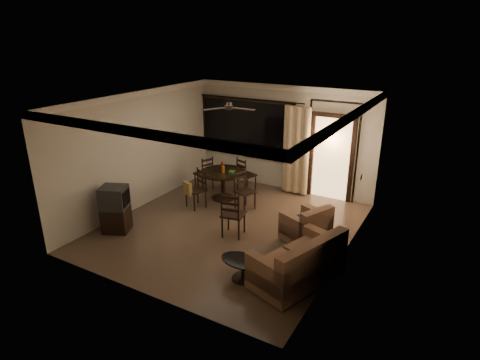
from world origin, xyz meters
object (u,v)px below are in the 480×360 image
Objects in this scene: side_chair at (233,222)px; sofa at (300,265)px; coffee_table at (244,266)px; dining_chair_south at (196,196)px; dining_chair_east at (245,198)px; armchair at (307,227)px; dining_table at (223,177)px; dining_chair_west at (204,180)px; dining_chair_north at (246,181)px; tv_cabinet at (115,209)px.

sofa is at bearing 143.10° from side_chair.
dining_chair_south is at bearing 140.41° from coffee_table.
dining_chair_east is at bearing -81.68° from side_chair.
side_chair reaches higher than armchair.
sofa is 2.14× the size of coffee_table.
dining_table is 1.24× the size of dining_chair_south.
dining_chair_west is 1.67m from dining_chair_east.
dining_chair_north is (1.05, 0.46, 0.00)m from dining_chair_west.
tv_cabinet reaches higher than sofa.
dining_chair_west is at bearing 160.43° from dining_table.
dining_table is 2.03m from side_chair.
dining_table is 1.24× the size of dining_chair_west.
dining_chair_west is 4.78m from sofa.
dining_chair_south is at bearing -160.86° from armchair.
dining_chair_east is at bearing 45.70° from dining_chair_south.
tv_cabinet reaches higher than dining_table.
dining_chair_west is at bearing 43.24° from dining_chair_north.
dining_table reaches higher than dining_chair_south.
armchair is at bearing 162.68° from dining_chair_north.
tv_cabinet is 4.06m from armchair.
dining_chair_east is 2.07m from armchair.
dining_table is 0.90m from dining_chair_south.
dining_table is at bearing 89.89° from dining_chair_south.
armchair is (2.43, -1.83, 0.05)m from dining_chair_north.
dining_chair_north is at bearing 70.47° from dining_table.
dining_chair_east is 0.91× the size of armchair.
dining_table is 1.38× the size of coffee_table.
dining_chair_south is at bearing 43.03° from tv_cabinet.
dining_chair_west is 1.00× the size of dining_chair_north.
dining_chair_south is at bearing 44.30° from dining_chair_west.
coffee_table is at bearing -80.40° from armchair.
sofa is 1.79× the size of side_chair.
armchair is at bearing 88.18° from dining_chair_west.
tv_cabinet reaches higher than dining_chair_north.
dining_chair_west reaches higher than coffee_table.
tv_cabinet is 1.00× the size of side_chair.
dining_chair_west is 2.76m from side_chair.
tv_cabinet is (-0.26, -2.94, 0.23)m from dining_chair_west.
sofa is at bearing 150.80° from dining_chair_north.
dining_chair_north is (0.55, 1.55, -0.02)m from dining_chair_south.
dining_chair_west is 3.74m from armchair.
dining_chair_west is 0.93× the size of tv_cabinet.
armchair is (2.98, -0.28, 0.02)m from dining_chair_south.
dining_chair_east is 1.15m from dining_chair_north.
dining_chair_north is 1.11× the size of coffee_table.
coffee_table is at bearing -131.53° from dining_chair_east.
dining_chair_north is at bearing 133.24° from dining_chair_west.
dining_chair_north is 0.93× the size of side_chair.
dining_table is 1.15× the size of side_chair.
tv_cabinet is 2.54m from side_chair.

